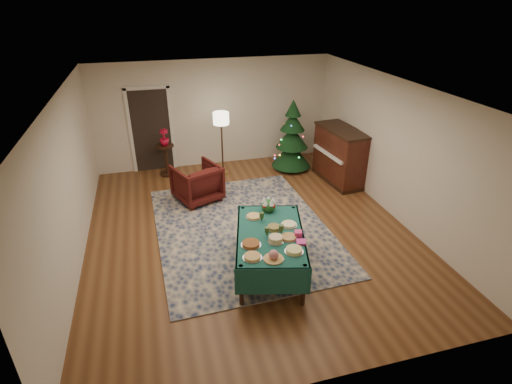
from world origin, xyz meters
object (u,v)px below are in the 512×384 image
object	(u,v)px
potted_plant	(164,141)
christmas_tree	(292,139)
buffet_table	(270,241)
floor_lamp	(221,122)
gift_box	(298,234)
side_table	(166,160)
armchair	(197,181)
piano	(340,156)

from	to	relation	value
potted_plant	christmas_tree	bearing A→B (deg)	-8.29
buffet_table	floor_lamp	size ratio (longest dim) A/B	1.30
gift_box	side_table	world-z (taller)	gift_box
buffet_table	floor_lamp	world-z (taller)	floor_lamp
gift_box	side_table	size ratio (longest dim) A/B	0.15
buffet_table	armchair	size ratio (longest dim) A/B	2.25
buffet_table	armchair	xyz separation A→B (m)	(-0.80, 2.80, -0.12)
potted_plant	piano	xyz separation A→B (m)	(3.99, -1.45, -0.25)
armchair	floor_lamp	distance (m)	1.74
buffet_table	side_table	size ratio (longest dim) A/B	2.64
armchair	christmas_tree	size ratio (longest dim) A/B	0.50
buffet_table	gift_box	world-z (taller)	gift_box
side_table	piano	distance (m)	4.25
armchair	side_table	bearing A→B (deg)	-92.52
armchair	floor_lamp	size ratio (longest dim) A/B	0.58
gift_box	potted_plant	size ratio (longest dim) A/B	0.28
gift_box	side_table	distance (m)	4.91
floor_lamp	side_table	size ratio (longest dim) A/B	2.03
armchair	buffet_table	bearing A→B (deg)	84.09
potted_plant	piano	distance (m)	4.25
potted_plant	piano	size ratio (longest dim) A/B	0.26
armchair	christmas_tree	bearing A→B (deg)	-178.65
gift_box	armchair	bearing A→B (deg)	111.65
piano	buffet_table	bearing A→B (deg)	-132.12
christmas_tree	armchair	bearing A→B (deg)	-156.74
side_table	floor_lamp	bearing A→B (deg)	-12.26
armchair	potted_plant	xyz separation A→B (m)	(-0.55, 1.56, 0.44)
floor_lamp	potted_plant	xyz separation A→B (m)	(-1.36, 0.30, -0.44)
side_table	christmas_tree	size ratio (longest dim) A/B	0.43
buffet_table	armchair	world-z (taller)	armchair
buffet_table	floor_lamp	xyz separation A→B (m)	(0.01, 4.07, 0.76)
buffet_table	piano	bearing A→B (deg)	47.88
buffet_table	armchair	bearing A→B (deg)	106.00
buffet_table	floor_lamp	distance (m)	4.14
armchair	floor_lamp	xyz separation A→B (m)	(0.81, 1.27, 0.88)
gift_box	buffet_table	bearing A→B (deg)	152.00
side_table	christmas_tree	xyz separation A→B (m)	(3.13, -0.46, 0.44)
armchair	christmas_tree	world-z (taller)	christmas_tree
side_table	piano	size ratio (longest dim) A/B	0.50
armchair	side_table	xyz separation A→B (m)	(-0.55, 1.56, -0.08)
christmas_tree	piano	bearing A→B (deg)	-49.15
buffet_table	christmas_tree	size ratio (longest dim) A/B	1.13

